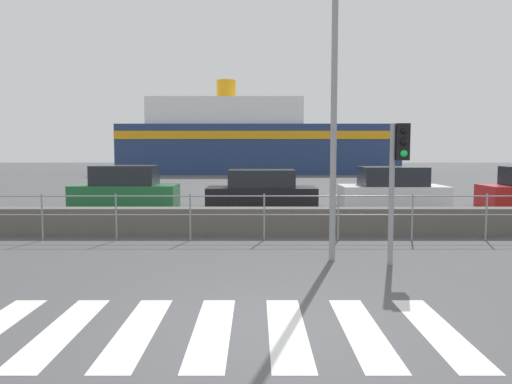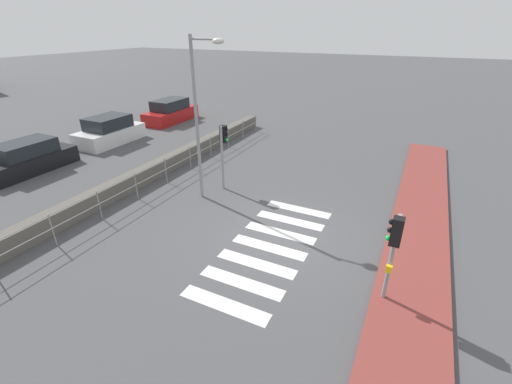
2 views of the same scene
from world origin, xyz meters
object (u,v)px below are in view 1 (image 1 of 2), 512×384
at_px(traffic_light_far, 400,161).
at_px(parked_car_green, 127,190).
at_px(ferry_boat, 253,142).
at_px(parked_car_black, 263,192).
at_px(streetlamp, 338,66).
at_px(parked_car_white, 394,191).

relative_size(traffic_light_far, parked_car_green, 0.69).
height_order(ferry_boat, parked_car_black, ferry_boat).
bearing_deg(ferry_boat, streetlamp, -87.13).
bearing_deg(ferry_boat, parked_car_green, -98.77).
bearing_deg(parked_car_white, streetlamp, -111.49).
distance_m(parked_car_black, parked_car_white, 4.85).
bearing_deg(parked_car_white, parked_car_black, 180.00).
relative_size(parked_car_green, parked_car_white, 0.99).
xyz_separation_m(ferry_boat, parked_car_black, (0.61, -28.80, -2.30)).
distance_m(traffic_light_far, parked_car_green, 11.91).
height_order(parked_car_green, parked_car_white, parked_car_green).
relative_size(traffic_light_far, parked_car_black, 0.66).
height_order(ferry_boat, parked_car_white, ferry_boat).
xyz_separation_m(traffic_light_far, streetlamp, (-1.15, 0.12, 1.76)).
bearing_deg(traffic_light_far, streetlamp, 173.84).
distance_m(parked_car_green, parked_car_black, 5.05).
xyz_separation_m(parked_car_green, parked_car_black, (5.05, 0.00, -0.07)).
bearing_deg(traffic_light_far, parked_car_black, 104.90).
xyz_separation_m(ferry_boat, parked_car_green, (-4.44, -28.80, -2.24)).
bearing_deg(traffic_light_far, ferry_boat, 94.59).
distance_m(traffic_light_far, ferry_boat, 38.10).
distance_m(streetlamp, parked_car_black, 9.65).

